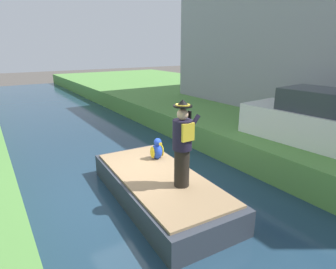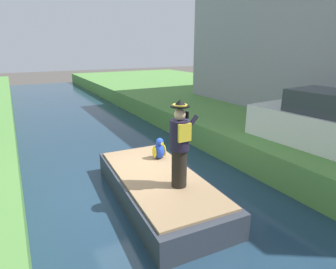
{
  "view_description": "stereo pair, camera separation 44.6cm",
  "coord_description": "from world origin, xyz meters",
  "px_view_note": "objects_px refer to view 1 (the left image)",
  "views": [
    {
      "loc": [
        -3.04,
        -5.7,
        3.54
      ],
      "look_at": [
        0.32,
        -0.53,
        1.61
      ],
      "focal_mm": 30.12,
      "sensor_mm": 36.0,
      "label": 1
    },
    {
      "loc": [
        -2.66,
        -5.93,
        3.54
      ],
      "look_at": [
        0.32,
        -0.53,
        1.61
      ],
      "focal_mm": 30.12,
      "sensor_mm": 36.0,
      "label": 2
    }
  ],
  "objects_px": {
    "parrot_plush": "(157,150)",
    "person_pirate": "(182,144)",
    "parked_car_white": "(318,121)",
    "boat": "(159,188)"
  },
  "relations": [
    {
      "from": "parrot_plush",
      "to": "parked_car_white",
      "type": "height_order",
      "value": "parked_car_white"
    },
    {
      "from": "boat",
      "to": "parrot_plush",
      "type": "relative_size",
      "value": 7.55
    },
    {
      "from": "parrot_plush",
      "to": "person_pirate",
      "type": "bearing_deg",
      "value": -102.0
    },
    {
      "from": "person_pirate",
      "to": "parrot_plush",
      "type": "bearing_deg",
      "value": 81.46
    },
    {
      "from": "parked_car_white",
      "to": "parrot_plush",
      "type": "bearing_deg",
      "value": 154.97
    },
    {
      "from": "person_pirate",
      "to": "parked_car_white",
      "type": "bearing_deg",
      "value": -0.72
    },
    {
      "from": "boat",
      "to": "parked_car_white",
      "type": "height_order",
      "value": "parked_car_white"
    },
    {
      "from": "boat",
      "to": "parked_car_white",
      "type": "distance_m",
      "value": 4.81
    },
    {
      "from": "parked_car_white",
      "to": "boat",
      "type": "bearing_deg",
      "value": 167.79
    },
    {
      "from": "boat",
      "to": "person_pirate",
      "type": "bearing_deg",
      "value": -76.55
    }
  ]
}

